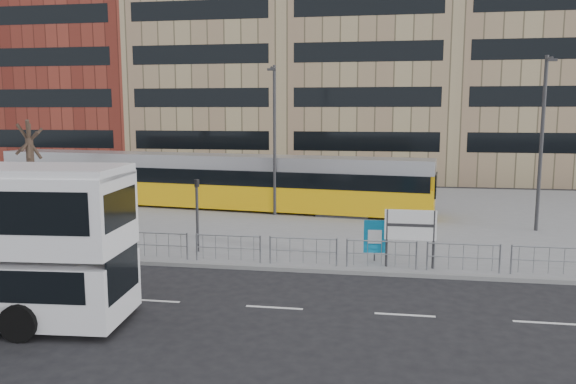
# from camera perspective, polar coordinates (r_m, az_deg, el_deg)

# --- Properties ---
(ground) EXTENTS (120.00, 120.00, 0.00)m
(ground) POSITION_cam_1_polar(r_m,az_deg,el_deg) (22.01, -4.64, -7.84)
(ground) COLOR black
(ground) RESTS_ON ground
(plaza) EXTENTS (64.00, 24.00, 0.15)m
(plaza) POSITION_cam_1_polar(r_m,az_deg,el_deg) (33.47, 0.27, -2.11)
(plaza) COLOR gray
(plaza) RESTS_ON ground
(kerb) EXTENTS (64.00, 0.25, 0.17)m
(kerb) POSITION_cam_1_polar(r_m,az_deg,el_deg) (22.04, -4.61, -7.62)
(kerb) COLOR gray
(kerb) RESTS_ON ground
(building_row) EXTENTS (70.40, 18.40, 31.20)m
(building_row) POSITION_cam_1_polar(r_m,az_deg,el_deg) (55.33, 5.65, 15.29)
(building_row) COLOR maroon
(building_row) RESTS_ON ground
(pedestrian_barrier) EXTENTS (32.07, 0.07, 1.10)m
(pedestrian_barrier) POSITION_cam_1_polar(r_m,az_deg,el_deg) (21.86, 0.77, -5.27)
(pedestrian_barrier) COLOR gray
(pedestrian_barrier) RESTS_ON plaza
(road_markings) EXTENTS (62.00, 0.12, 0.01)m
(road_markings) POSITION_cam_1_polar(r_m,az_deg,el_deg) (18.09, -4.58, -11.44)
(road_markings) COLOR white
(road_markings) RESTS_ON ground
(tram) EXTENTS (27.97, 6.13, 3.28)m
(tram) POSITION_cam_1_polar(r_m,az_deg,el_deg) (35.17, -8.60, 1.14)
(tram) COLOR #EEB00C
(tram) RESTS_ON plaza
(station_sign) EXTENTS (1.94, 0.11, 2.23)m
(station_sign) POSITION_cam_1_polar(r_m,az_deg,el_deg) (21.81, 12.33, -3.57)
(station_sign) COLOR #2D2D30
(station_sign) RESTS_ON plaza
(ad_panel) EXTENTS (0.88, 0.15, 1.65)m
(ad_panel) POSITION_cam_1_polar(r_m,az_deg,el_deg) (22.64, 8.81, -4.54)
(ad_panel) COLOR #2D2D30
(ad_panel) RESTS_ON plaza
(pedestrian) EXTENTS (0.63, 0.79, 1.91)m
(pedestrian) POSITION_cam_1_polar(r_m,az_deg,el_deg) (30.61, -17.31, -1.50)
(pedestrian) COLOR black
(pedestrian) RESTS_ON plaza
(traffic_light_west) EXTENTS (0.23, 0.25, 3.10)m
(traffic_light_west) POSITION_cam_1_polar(r_m,az_deg,el_deg) (23.97, -9.23, -1.39)
(traffic_light_west) COLOR #2D2D30
(traffic_light_west) RESTS_ON plaza
(lamp_post_west) EXTENTS (0.45, 1.04, 8.46)m
(lamp_post_west) POSITION_cam_1_polar(r_m,az_deg,el_deg) (31.81, -1.39, 5.84)
(lamp_post_west) COLOR #2D2D30
(lamp_post_west) RESTS_ON plaza
(lamp_post_east) EXTENTS (0.45, 1.04, 8.59)m
(lamp_post_east) POSITION_cam_1_polar(r_m,az_deg,el_deg) (30.19, 24.41, 5.10)
(lamp_post_east) COLOR #2D2D30
(lamp_post_east) RESTS_ON plaza
(bare_tree) EXTENTS (3.98, 3.98, 7.37)m
(bare_tree) POSITION_cam_1_polar(r_m,az_deg,el_deg) (35.96, -24.94, 6.82)
(bare_tree) COLOR black
(bare_tree) RESTS_ON plaza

